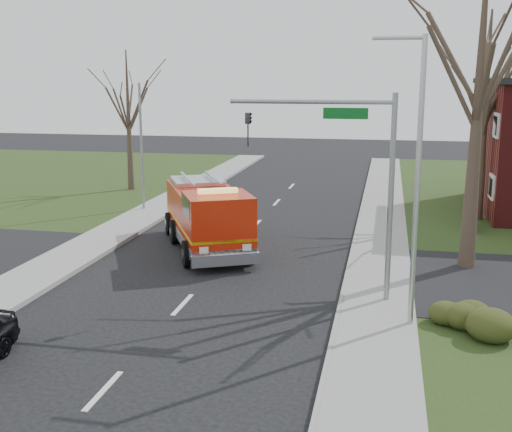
# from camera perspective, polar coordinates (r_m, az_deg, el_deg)

# --- Properties ---
(ground) EXTENTS (120.00, 120.00, 0.00)m
(ground) POSITION_cam_1_polar(r_m,az_deg,el_deg) (21.20, -6.55, -7.86)
(ground) COLOR black
(ground) RESTS_ON ground
(sidewalk_right) EXTENTS (2.40, 80.00, 0.15)m
(sidewalk_right) POSITION_cam_1_polar(r_m,az_deg,el_deg) (20.21, 10.60, -8.79)
(sidewalk_right) COLOR gray
(sidewalk_right) RESTS_ON ground
(sidewalk_left) EXTENTS (2.40, 80.00, 0.15)m
(sidewalk_left) POSITION_cam_1_polar(r_m,az_deg,el_deg) (23.78, -20.99, -6.19)
(sidewalk_left) COLOR gray
(sidewalk_left) RESTS_ON ground
(health_center_sign) EXTENTS (0.12, 2.00, 1.40)m
(health_center_sign) POSITION_cam_1_polar(r_m,az_deg,el_deg) (32.31, 18.79, 0.15)
(health_center_sign) COLOR #4A1115
(health_center_sign) RESTS_ON ground
(hedge_corner) EXTENTS (2.80, 2.00, 0.90)m
(hedge_corner) POSITION_cam_1_polar(r_m,az_deg,el_deg) (19.28, 19.04, -8.71)
(hedge_corner) COLOR #2B3613
(hedge_corner) RESTS_ON lawn_right
(bare_tree_near) EXTENTS (6.00, 6.00, 12.00)m
(bare_tree_near) POSITION_cam_1_polar(r_m,az_deg,el_deg) (25.11, 19.29, 11.91)
(bare_tree_near) COLOR #382821
(bare_tree_near) RESTS_ON ground
(bare_tree_far) EXTENTS (5.25, 5.25, 10.50)m
(bare_tree_far) POSITION_cam_1_polar(r_m,az_deg,el_deg) (34.23, 19.77, 10.20)
(bare_tree_far) COLOR #382821
(bare_tree_far) RESTS_ON ground
(bare_tree_left) EXTENTS (4.50, 4.50, 9.00)m
(bare_tree_left) POSITION_cam_1_polar(r_m,az_deg,el_deg) (42.23, -11.31, 9.64)
(bare_tree_left) COLOR #382821
(bare_tree_left) RESTS_ON ground
(traffic_signal_mast) EXTENTS (5.29, 0.18, 6.80)m
(traffic_signal_mast) POSITION_cam_1_polar(r_m,az_deg,el_deg) (20.59, 8.43, 4.99)
(traffic_signal_mast) COLOR gray
(traffic_signal_mast) RESTS_ON ground
(streetlight_pole) EXTENTS (1.48, 0.16, 8.40)m
(streetlight_pole) POSITION_cam_1_polar(r_m,az_deg,el_deg) (18.62, 14.00, 3.53)
(streetlight_pole) COLOR #B7BABF
(streetlight_pole) RESTS_ON ground
(utility_pole_far) EXTENTS (0.14, 0.14, 7.00)m
(utility_pole_far) POSITION_cam_1_polar(r_m,az_deg,el_deg) (35.62, -10.14, 5.94)
(utility_pole_far) COLOR gray
(utility_pole_far) RESTS_ON ground
(fire_engine) EXTENTS (5.62, 7.90, 3.04)m
(fire_engine) POSITION_cam_1_polar(r_m,az_deg,el_deg) (27.52, -4.34, -0.17)
(fire_engine) COLOR #BB1D08
(fire_engine) RESTS_ON ground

